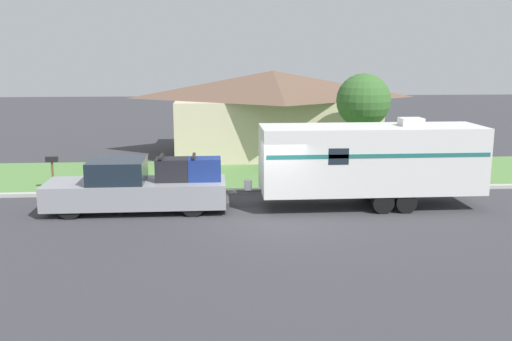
{
  "coord_description": "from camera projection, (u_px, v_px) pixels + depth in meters",
  "views": [
    {
      "loc": [
        -1.88,
        -18.61,
        5.44
      ],
      "look_at": [
        -0.37,
        1.31,
        1.4
      ],
      "focal_mm": 40.0,
      "sensor_mm": 36.0,
      "label": 1
    }
  ],
  "objects": [
    {
      "name": "pickup_truck",
      "position": [
        138.0,
        187.0,
        20.18
      ],
      "size": [
        6.42,
        2.06,
        2.0
      ],
      "color": "black",
      "rests_on": "ground_plane"
    },
    {
      "name": "house_across_street",
      "position": [
        273.0,
        111.0,
        32.11
      ],
      "size": [
        11.49,
        8.08,
        4.62
      ],
      "color": "beige",
      "rests_on": "ground_plane"
    },
    {
      "name": "curb_strip",
      "position": [
        260.0,
        191.0,
        23.06
      ],
      "size": [
        80.0,
        0.3,
        0.14
      ],
      "color": "#ADADA8",
      "rests_on": "ground_plane"
    },
    {
      "name": "lawn_strip",
      "position": [
        254.0,
        174.0,
        26.63
      ],
      "size": [
        80.0,
        7.0,
        0.03
      ],
      "color": "#568442",
      "rests_on": "ground_plane"
    },
    {
      "name": "mailbox",
      "position": [
        52.0,
        164.0,
        23.21
      ],
      "size": [
        0.48,
        0.2,
        1.41
      ],
      "color": "brown",
      "rests_on": "ground_plane"
    },
    {
      "name": "travel_trailer",
      "position": [
        371.0,
        159.0,
        20.62
      ],
      "size": [
        9.0,
        2.31,
        3.24
      ],
      "color": "black",
      "rests_on": "ground_plane"
    },
    {
      "name": "ground_plane",
      "position": [
        270.0,
        218.0,
        19.4
      ],
      "size": [
        120.0,
        120.0,
        0.0
      ],
      "primitive_type": "plane",
      "color": "#38383D"
    },
    {
      "name": "tree_in_yard",
      "position": [
        363.0,
        101.0,
        26.58
      ],
      "size": [
        2.53,
        2.53,
        4.64
      ],
      "color": "brown",
      "rests_on": "ground_plane"
    }
  ]
}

